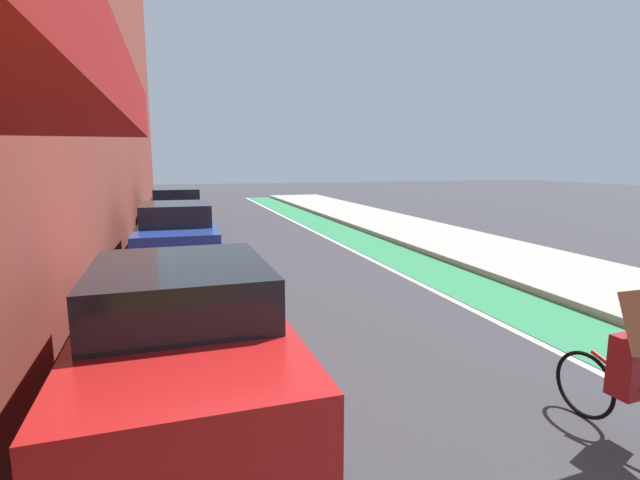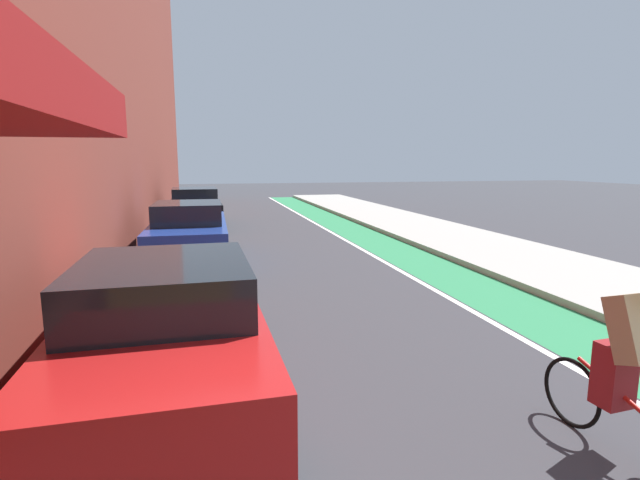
% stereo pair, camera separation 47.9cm
% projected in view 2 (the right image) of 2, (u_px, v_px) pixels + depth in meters
% --- Properties ---
extents(ground_plane, '(90.98, 90.98, 0.00)m').
position_uv_depth(ground_plane, '(305.00, 266.00, 11.56)').
color(ground_plane, '#38383D').
extents(bike_lane_paint, '(1.60, 41.36, 0.00)m').
position_uv_depth(bike_lane_paint, '(389.00, 247.00, 14.16)').
color(bike_lane_paint, '#2D8451').
rests_on(bike_lane_paint, ground).
extents(lane_divider_stripe, '(0.12, 41.36, 0.00)m').
position_uv_depth(lane_divider_stripe, '(360.00, 248.00, 13.95)').
color(lane_divider_stripe, white).
rests_on(lane_divider_stripe, ground).
extents(sidewalk_right, '(3.49, 41.36, 0.14)m').
position_uv_depth(sidewalk_right, '(465.00, 241.00, 14.73)').
color(sidewalk_right, '#A8A59E').
rests_on(sidewalk_right, ground).
extents(parked_sedan_red, '(2.01, 4.70, 1.53)m').
position_uv_depth(parked_sedan_red, '(168.00, 326.00, 5.04)').
color(parked_sedan_red, red).
rests_on(parked_sedan_red, ground).
extents(parked_sedan_blue, '(1.92, 4.66, 1.53)m').
position_uv_depth(parked_sedan_blue, '(189.00, 231.00, 11.90)').
color(parked_sedan_blue, navy).
rests_on(parked_sedan_blue, ground).
extents(parked_sedan_black, '(2.05, 4.86, 1.53)m').
position_uv_depth(parked_sedan_black, '(195.00, 207.00, 18.37)').
color(parked_sedan_black, black).
rests_on(parked_sedan_black, ground).
extents(cyclist_mid, '(0.48, 1.71, 1.61)m').
position_uv_depth(cyclist_mid, '(626.00, 368.00, 3.97)').
color(cyclist_mid, black).
rests_on(cyclist_mid, ground).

